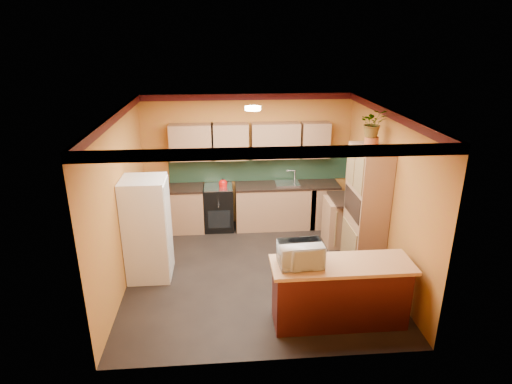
% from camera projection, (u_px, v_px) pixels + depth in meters
% --- Properties ---
extents(room_shell, '(4.24, 4.24, 2.72)m').
position_uv_depth(room_shell, '(256.00, 148.00, 6.78)').
color(room_shell, black).
rests_on(room_shell, ground).
extents(base_cabinets_back, '(3.65, 0.60, 0.88)m').
position_uv_depth(base_cabinets_back, '(249.00, 207.00, 8.78)').
color(base_cabinets_back, '#A97659').
rests_on(base_cabinets_back, ground).
extents(countertop_back, '(3.65, 0.62, 0.04)m').
position_uv_depth(countertop_back, '(249.00, 186.00, 8.62)').
color(countertop_back, black).
rests_on(countertop_back, base_cabinets_back).
extents(stove, '(0.58, 0.58, 0.91)m').
position_uv_depth(stove, '(219.00, 208.00, 8.72)').
color(stove, black).
rests_on(stove, ground).
extents(kettle, '(0.18, 0.18, 0.18)m').
position_uv_depth(kettle, '(223.00, 183.00, 8.49)').
color(kettle, red).
rests_on(kettle, stove).
extents(sink, '(0.48, 0.40, 0.03)m').
position_uv_depth(sink, '(287.00, 183.00, 8.66)').
color(sink, silver).
rests_on(sink, countertop_back).
extents(base_cabinets_right, '(0.60, 0.80, 0.88)m').
position_uv_depth(base_cabinets_right, '(346.00, 221.00, 8.11)').
color(base_cabinets_right, '#A97659').
rests_on(base_cabinets_right, ground).
extents(countertop_right, '(0.62, 0.80, 0.04)m').
position_uv_depth(countertop_right, '(348.00, 199.00, 7.95)').
color(countertop_right, black).
rests_on(countertop_right, base_cabinets_right).
extents(fridge, '(0.68, 0.66, 1.70)m').
position_uv_depth(fridge, '(147.00, 229.00, 6.85)').
color(fridge, white).
rests_on(fridge, ground).
extents(pantry, '(0.48, 0.90, 2.10)m').
position_uv_depth(pantry, '(366.00, 209.00, 7.12)').
color(pantry, '#A97659').
rests_on(pantry, ground).
extents(fern_pot, '(0.22, 0.22, 0.16)m').
position_uv_depth(fern_pot, '(371.00, 142.00, 6.77)').
color(fern_pot, '#9E4926').
rests_on(fern_pot, pantry).
extents(fern, '(0.43, 0.39, 0.44)m').
position_uv_depth(fern, '(373.00, 123.00, 6.67)').
color(fern, '#A97659').
rests_on(fern, fern_pot).
extents(breakfast_bar, '(1.80, 0.55, 0.88)m').
position_uv_depth(breakfast_bar, '(340.00, 295.00, 5.85)').
color(breakfast_bar, '#4F1B12').
rests_on(breakfast_bar, ground).
extents(bar_top, '(1.90, 0.65, 0.05)m').
position_uv_depth(bar_top, '(342.00, 265.00, 5.68)').
color(bar_top, tan).
rests_on(bar_top, breakfast_bar).
extents(microwave, '(0.60, 0.42, 0.32)m').
position_uv_depth(microwave, '(300.00, 254.00, 5.57)').
color(microwave, white).
rests_on(microwave, bar_top).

